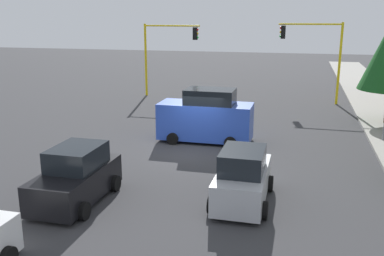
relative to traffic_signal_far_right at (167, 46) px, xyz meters
The scene contains 6 objects.
ground_plane 15.66m from the traffic_signal_far_right, 22.20° to the left, with size 120.00×120.00×0.00m, color #353538.
traffic_signal_far_right is the anchor object (origin of this frame).
traffic_signal_far_left 11.45m from the traffic_signal_far_right, 90.00° to the left, with size 0.36×4.59×5.95m.
delivery_van_blue 13.68m from the traffic_signal_far_right, 26.30° to the left, with size 2.22×4.80×2.77m.
car_silver 21.33m from the traffic_signal_far_right, 24.78° to the left, with size 3.83×1.95×1.98m.
car_black 20.99m from the traffic_signal_far_right, ahead, with size 3.93×2.07×1.98m.
Camera 1 is at (19.17, 4.89, 6.36)m, focal length 40.19 mm.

